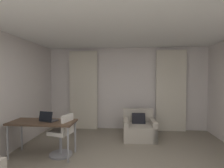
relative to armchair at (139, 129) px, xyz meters
name	(u,v)px	position (x,y,z in m)	size (l,w,h in m)	color
wall_window	(126,89)	(-0.36, 0.88, 1.04)	(5.12, 0.06, 2.60)	silver
ceiling	(124,11)	(-0.36, -2.15, 2.37)	(5.12, 6.12, 0.06)	white
curtain_left_panel	(83,90)	(-1.73, 0.75, 0.99)	(0.90, 0.06, 2.50)	beige
curtain_right_panel	(171,91)	(1.02, 0.75, 0.99)	(0.90, 0.06, 2.50)	beige
armchair	(139,129)	(0.00, 0.00, 0.00)	(0.88, 0.86, 0.75)	#B2A899
desk	(43,124)	(-2.08, -1.29, 0.41)	(1.35, 0.57, 0.74)	#4C3828
desk_chair	(62,137)	(-1.68, -1.24, 0.14)	(0.49, 0.49, 0.88)	gray
laptop	(48,119)	(-1.96, -1.29, 0.52)	(0.37, 0.32, 0.22)	#2D2D33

